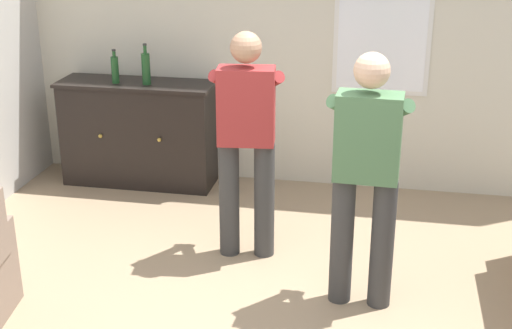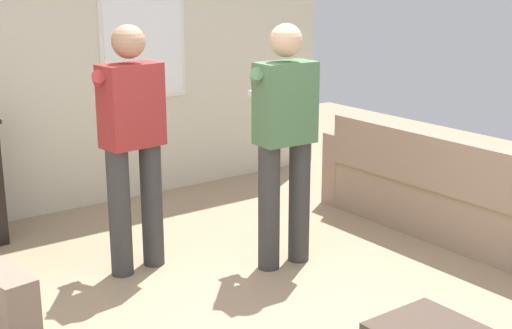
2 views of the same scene
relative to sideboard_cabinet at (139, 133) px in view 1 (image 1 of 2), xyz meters
name	(u,v)px [view 1 (image 1 of 2)]	position (x,y,z in m)	size (l,w,h in m)	color
wall_back_with_window	(315,33)	(1.57, 0.36, 0.92)	(5.20, 0.15, 2.80)	beige
sideboard_cabinet	(139,133)	(0.00, 0.00, 0.00)	(1.42, 0.49, 0.97)	black
bottle_wine_green	(115,69)	(-0.16, -0.06, 0.61)	(0.07, 0.07, 0.30)	#1E4C23
bottle_liquor_amber	(146,68)	(0.12, -0.05, 0.63)	(0.07, 0.07, 0.36)	#1E4C23
person_standing_left	(247,135)	(1.27, -1.20, 0.45)	(0.55, 0.50, 1.68)	#383838
person_standing_right	(366,170)	(2.14, -1.73, 0.45)	(0.56, 0.48, 1.68)	#383838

